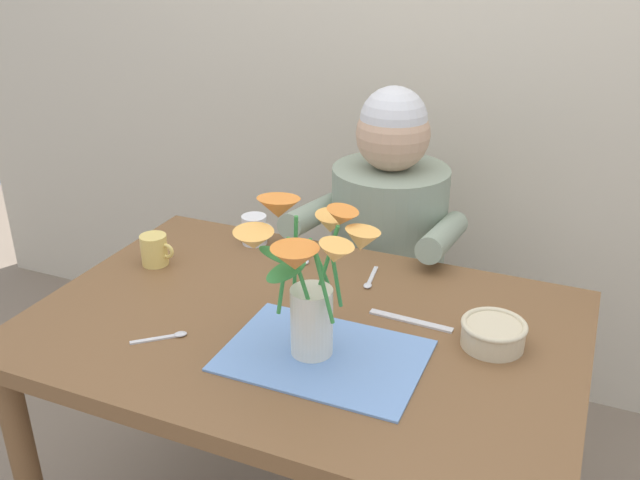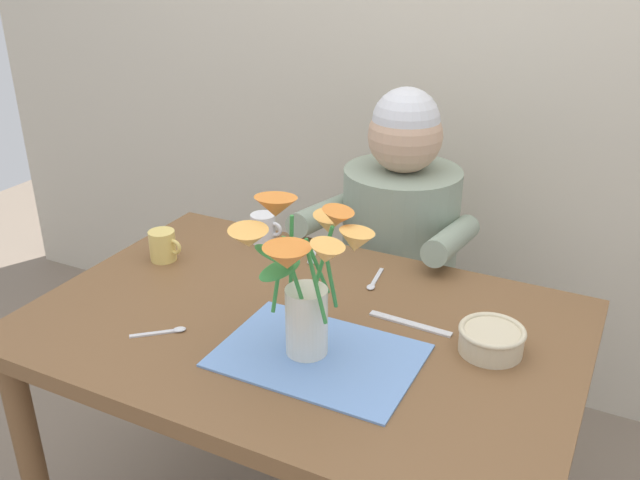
% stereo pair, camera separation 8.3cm
% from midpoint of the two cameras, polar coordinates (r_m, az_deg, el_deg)
% --- Properties ---
extents(wood_panel_backdrop, '(4.00, 0.10, 2.50)m').
position_cam_midpoint_polar(wood_panel_backdrop, '(2.30, 8.69, 17.39)').
color(wood_panel_backdrop, beige).
rests_on(wood_panel_backdrop, ground_plane).
extents(dining_table, '(1.20, 0.80, 0.74)m').
position_cam_midpoint_polar(dining_table, '(1.58, -2.96, -9.77)').
color(dining_table, brown).
rests_on(dining_table, ground_plane).
extents(seated_person, '(0.45, 0.47, 1.14)m').
position_cam_midpoint_polar(seated_person, '(2.11, 4.51, -2.81)').
color(seated_person, '#4C4C56').
rests_on(seated_person, ground_plane).
extents(striped_placemat, '(0.40, 0.28, 0.00)m').
position_cam_midpoint_polar(striped_placemat, '(1.41, -1.40, -9.59)').
color(striped_placemat, '#6B93D1').
rests_on(striped_placemat, dining_table).
extents(flower_vase, '(0.29, 0.28, 0.32)m').
position_cam_midpoint_polar(flower_vase, '(1.32, -2.80, -2.70)').
color(flower_vase, silver).
rests_on(flower_vase, dining_table).
extents(ceramic_bowl, '(0.14, 0.14, 0.06)m').
position_cam_midpoint_polar(ceramic_bowl, '(1.46, 12.62, -7.57)').
color(ceramic_bowl, beige).
rests_on(ceramic_bowl, dining_table).
extents(dinner_knife, '(0.19, 0.03, 0.00)m').
position_cam_midpoint_polar(dinner_knife, '(1.53, 6.00, -6.71)').
color(dinner_knife, silver).
rests_on(dinner_knife, dining_table).
extents(tea_cup, '(0.09, 0.07, 0.08)m').
position_cam_midpoint_polar(tea_cup, '(1.81, -14.84, -0.82)').
color(tea_cup, '#E5C666').
rests_on(tea_cup, dining_table).
extents(coffee_cup, '(0.09, 0.07, 0.08)m').
position_cam_midpoint_polar(coffee_cup, '(1.88, -6.69, 0.84)').
color(coffee_cup, silver).
rests_on(coffee_cup, dining_table).
extents(spoon_0, '(0.10, 0.09, 0.01)m').
position_cam_midpoint_polar(spoon_0, '(1.51, -14.07, -7.80)').
color(spoon_0, silver).
rests_on(spoon_0, dining_table).
extents(spoon_1, '(0.05, 0.12, 0.01)m').
position_cam_midpoint_polar(spoon_1, '(1.79, -2.48, -1.51)').
color(spoon_1, silver).
rests_on(spoon_1, dining_table).
extents(spoon_2, '(0.03, 0.12, 0.01)m').
position_cam_midpoint_polar(spoon_2, '(1.68, 2.75, -3.43)').
color(spoon_2, silver).
rests_on(spoon_2, dining_table).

